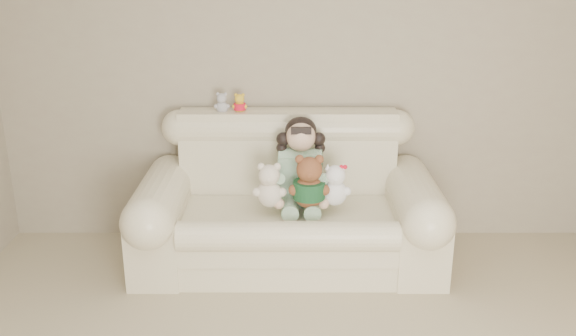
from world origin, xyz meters
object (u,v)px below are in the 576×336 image
Objects in this scene: sofa at (288,196)px; seated_child at (301,161)px; white_cat at (335,181)px; cream_teddy at (269,181)px; brown_teddy at (309,177)px.

sofa is 3.32× the size of seated_child.
sofa reaches higher than white_cat.
cream_teddy is at bearing -125.20° from seated_child.
white_cat is (0.17, 0.04, -0.04)m from brown_teddy.
seated_child reaches higher than white_cat.
seated_child is at bearing 42.32° from sofa.
cream_teddy is (-0.12, -0.15, 0.16)m from sofa.
seated_child is at bearing 137.92° from white_cat.
seated_child is 1.78× the size of cream_teddy.
white_cat is at bearing -34.59° from seated_child.
cream_teddy is at bearing -176.40° from white_cat.
sofa is at bearing 75.12° from cream_teddy.
sofa is at bearing 158.58° from white_cat.
seated_child is at bearing 90.71° from brown_teddy.
brown_teddy is 0.26m from cream_teddy.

